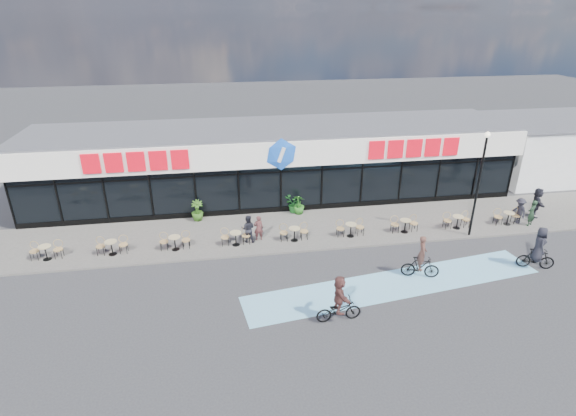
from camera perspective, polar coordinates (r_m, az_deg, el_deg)
The scene contains 26 objects.
ground at distance 21.34m, azimuth 1.85°, elevation -8.39°, with size 120.00×120.00×0.00m, color #28282B.
sidewalk at distance 25.17m, azimuth -0.08°, elevation -2.85°, with size 44.00×5.00×0.10m, color #5D5952.
bike_lane at distance 21.18m, azimuth 13.47°, elevation -9.38°, with size 14.00×2.20×0.01m, color #67A5C2.
building at distance 29.26m, azimuth -1.76°, elevation 5.94°, with size 30.60×6.57×4.75m.
neighbour_building at distance 38.55m, azimuth 30.06°, elevation 6.76°, with size 9.20×7.20×4.11m.
lamp_post at distance 25.25m, azimuth 23.17°, elevation 3.65°, with size 0.28×0.28×5.73m.
bistro_set_0 at distance 25.13m, azimuth -28.37°, elevation -4.75°, with size 1.54×0.62×0.90m.
bistro_set_1 at distance 24.24m, azimuth -21.47°, elevation -4.45°, with size 1.54×0.62×0.90m.
bistro_set_2 at distance 23.71m, azimuth -14.17°, elevation -4.07°, with size 1.54×0.62×0.90m.
bistro_set_3 at distance 23.59m, azimuth -6.67°, elevation -3.60°, with size 1.54×0.62×0.90m.
bistro_set_4 at distance 23.87m, azimuth 0.77°, elevation -3.07°, with size 1.54×0.62×0.90m.
bistro_set_5 at distance 24.54m, azimuth 7.92°, elevation -2.52°, with size 1.54×0.62×0.90m.
bistro_set_6 at distance 25.57m, azimuth 14.58°, elevation -1.97°, with size 1.54×0.62×0.90m.
bistro_set_7 at distance 26.91m, azimuth 20.65°, elevation -1.44°, with size 1.54×0.62×0.90m.
bistro_set_8 at distance 28.53m, azimuth 26.08°, elevation -0.96°, with size 1.54×0.62×0.90m.
potted_plant_left at distance 26.52m, azimuth -11.46°, elevation -0.32°, with size 0.68×0.68×1.22m, color #295016.
potted_plant_mid at distance 26.86m, azimuth 1.39°, elevation 0.46°, with size 0.66×0.66×1.17m, color #26661D.
potted_plant_right at distance 27.00m, azimuth 0.70°, elevation 0.48°, with size 0.96×0.83×1.07m, color #18551C.
patron_left at distance 23.80m, azimuth -3.77°, elevation -2.55°, with size 0.51×0.34×1.40m, color #4F2829.
patron_right at distance 23.63m, azimuth -5.10°, elevation -2.64°, with size 0.74×0.57×1.52m, color black.
pedestrian_a at distance 28.83m, azimuth 27.31°, elevation -0.29°, with size 0.98×0.56×1.52m, color black.
pedestrian_b at distance 30.17m, azimuth 29.04°, elevation 0.63°, with size 1.65×0.52×1.77m, color black.
pedestrian_c at distance 28.80m, azimuth 28.52°, elevation -0.56°, with size 0.56×0.37×1.53m, color #1A301E.
cyclist_a at distance 21.62m, azimuth 16.50°, elevation -6.66°, with size 1.80×0.99×2.12m.
cyclist_b at distance 24.40m, azimuth 29.12°, elevation -4.87°, with size 1.77×1.03×2.16m.
cyclist_c at distance 18.14m, azimuth 6.50°, elevation -11.82°, with size 1.85×1.50×2.04m.
Camera 1 is at (-3.53, -17.65, 11.47)m, focal length 28.00 mm.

